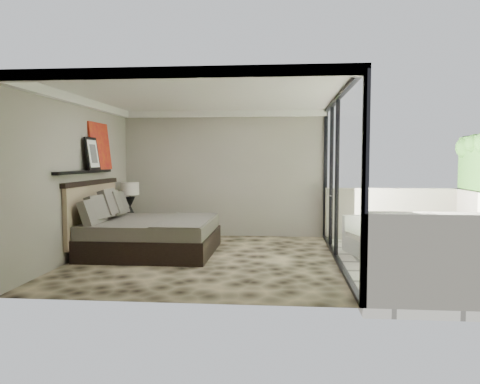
# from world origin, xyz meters

# --- Properties ---
(floor) EXTENTS (5.00, 5.00, 0.00)m
(floor) POSITION_xyz_m (0.00, 0.00, 0.00)
(floor) COLOR black
(floor) RESTS_ON ground
(ceiling) EXTENTS (4.50, 5.00, 0.02)m
(ceiling) POSITION_xyz_m (0.00, 0.00, 2.79)
(ceiling) COLOR silver
(ceiling) RESTS_ON back_wall
(back_wall) EXTENTS (4.50, 0.02, 2.80)m
(back_wall) POSITION_xyz_m (0.00, 2.49, 1.40)
(back_wall) COLOR gray
(back_wall) RESTS_ON floor
(left_wall) EXTENTS (0.02, 5.00, 2.80)m
(left_wall) POSITION_xyz_m (-2.24, 0.00, 1.40)
(left_wall) COLOR gray
(left_wall) RESTS_ON floor
(glass_wall) EXTENTS (0.08, 5.00, 2.80)m
(glass_wall) POSITION_xyz_m (2.25, 0.00, 1.40)
(glass_wall) COLOR white
(glass_wall) RESTS_ON floor
(terrace_slab) EXTENTS (3.00, 5.00, 0.12)m
(terrace_slab) POSITION_xyz_m (3.75, 0.00, -0.06)
(terrace_slab) COLOR beige
(terrace_slab) RESTS_ON ground
(picture_ledge) EXTENTS (0.12, 2.20, 0.05)m
(picture_ledge) POSITION_xyz_m (-2.18, 0.10, 1.50)
(picture_ledge) COLOR black
(picture_ledge) RESTS_ON left_wall
(bed) EXTENTS (2.30, 2.22, 1.27)m
(bed) POSITION_xyz_m (-1.17, 0.43, 0.37)
(bed) COLOR black
(bed) RESTS_ON floor
(nightstand) EXTENTS (0.60, 0.60, 0.54)m
(nightstand) POSITION_xyz_m (-1.94, 1.79, 0.27)
(nightstand) COLOR black
(nightstand) RESTS_ON floor
(table_lamp) EXTENTS (0.39, 0.39, 0.71)m
(table_lamp) POSITION_xyz_m (-1.94, 1.81, 0.97)
(table_lamp) COLOR black
(table_lamp) RESTS_ON nightstand
(abstract_canvas) EXTENTS (0.13, 0.90, 0.90)m
(abstract_canvas) POSITION_xyz_m (-2.19, 0.84, 1.97)
(abstract_canvas) COLOR #A0200D
(abstract_canvas) RESTS_ON picture_ledge
(framed_print) EXTENTS (0.11, 0.50, 0.60)m
(framed_print) POSITION_xyz_m (-2.14, 0.34, 1.82)
(framed_print) COLOR black
(framed_print) RESTS_ON picture_ledge
(ottoman) EXTENTS (0.71, 0.71, 0.54)m
(ottoman) POSITION_xyz_m (4.06, 1.40, 0.27)
(ottoman) COLOR white
(ottoman) RESTS_ON terrace_slab
(lounger) EXTENTS (1.26, 1.87, 0.67)m
(lounger) POSITION_xyz_m (3.06, 0.37, 0.21)
(lounger) COLOR silver
(lounger) RESTS_ON terrace_slab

